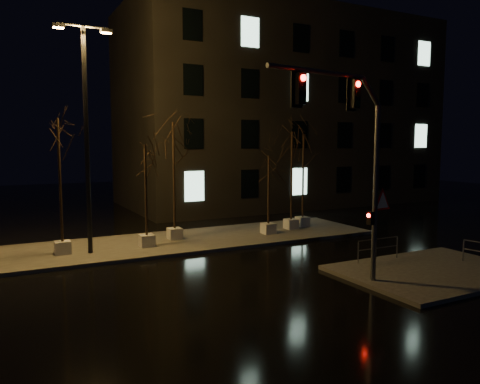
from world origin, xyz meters
TOP-DOWN VIEW (x-y plane):
  - ground at (0.00, 0.00)m, footprint 90.00×90.00m
  - median at (0.00, 6.00)m, footprint 22.00×5.00m
  - sidewalk_corner at (7.50, -3.50)m, footprint 7.00×5.00m
  - building at (14.00, 18.00)m, footprint 25.00×12.00m
  - tree_1 at (-4.66, 5.66)m, footprint 1.80×1.80m
  - tree_2 at (-1.01, 5.40)m, footprint 1.80×1.80m
  - tree_3 at (0.71, 6.42)m, footprint 1.80×1.80m
  - tree_4 at (5.57, 5.46)m, footprint 1.80×1.80m
  - tree_5 at (7.42, 6.08)m, footprint 1.80×1.80m
  - tree_6 at (8.43, 6.43)m, footprint 1.80×1.80m
  - traffic_signal_mast at (3.39, -3.65)m, footprint 5.65×0.95m
  - streetlight_main at (-3.57, 5.27)m, footprint 2.41×0.32m
  - guard_rail_a at (6.61, -1.50)m, footprint 2.14×0.06m

SIDE VIEW (x-z plane):
  - ground at x=0.00m, z-range 0.00..0.00m
  - median at x=0.00m, z-range 0.00..0.15m
  - sidewalk_corner at x=7.50m, z-range 0.00..0.15m
  - guard_rail_a at x=6.61m, z-range 0.29..1.21m
  - tree_4 at x=5.57m, z-range 1.25..5.48m
  - tree_2 at x=-1.01m, z-range 1.41..6.25m
  - tree_6 at x=8.43m, z-range 1.54..6.91m
  - tree_5 at x=7.42m, z-range 1.58..7.12m
  - tree_3 at x=0.71m, z-range 1.69..7.63m
  - tree_1 at x=-4.66m, z-range 1.70..7.67m
  - traffic_signal_mast at x=3.39m, z-range 1.24..8.20m
  - streetlight_main at x=-3.57m, z-range 0.89..10.55m
  - building at x=14.00m, z-range 0.00..15.00m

